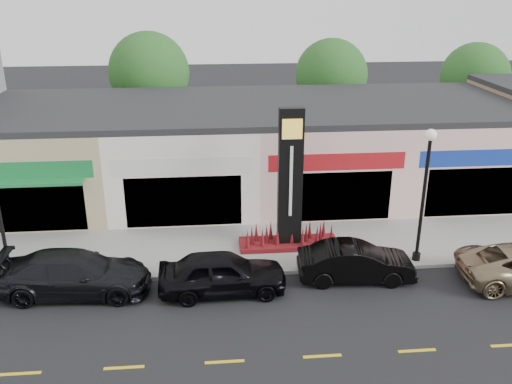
% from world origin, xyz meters
% --- Properties ---
extents(ground, '(120.00, 120.00, 0.00)m').
position_xyz_m(ground, '(0.00, 0.00, 0.00)').
color(ground, black).
rests_on(ground, ground).
extents(sidewalk, '(52.00, 4.30, 0.15)m').
position_xyz_m(sidewalk, '(0.00, 4.35, 0.07)').
color(sidewalk, gray).
rests_on(sidewalk, ground).
extents(curb, '(52.00, 0.20, 0.15)m').
position_xyz_m(curb, '(0.00, 2.10, 0.07)').
color(curb, gray).
rests_on(curb, ground).
extents(shop_beige, '(7.00, 10.85, 4.80)m').
position_xyz_m(shop_beige, '(-8.50, 11.46, 2.40)').
color(shop_beige, tan).
rests_on(shop_beige, ground).
extents(shop_cream, '(7.00, 10.01, 4.80)m').
position_xyz_m(shop_cream, '(-1.50, 11.47, 2.40)').
color(shop_cream, white).
rests_on(shop_cream, ground).
extents(shop_pink_w, '(7.00, 10.01, 4.80)m').
position_xyz_m(shop_pink_w, '(5.50, 11.47, 2.40)').
color(shop_pink_w, beige).
rests_on(shop_pink_w, ground).
extents(shop_pink_e, '(7.00, 10.01, 4.80)m').
position_xyz_m(shop_pink_e, '(12.50, 11.47, 2.40)').
color(shop_pink_e, beige).
rests_on(shop_pink_e, ground).
extents(tree_rear_west, '(5.20, 5.20, 7.83)m').
position_xyz_m(tree_rear_west, '(-4.00, 19.50, 5.22)').
color(tree_rear_west, '#382619').
rests_on(tree_rear_west, ground).
extents(tree_rear_mid, '(4.80, 4.80, 7.29)m').
position_xyz_m(tree_rear_mid, '(8.00, 19.50, 4.88)').
color(tree_rear_mid, '#382619').
rests_on(tree_rear_mid, ground).
extents(tree_rear_east, '(4.60, 4.60, 6.94)m').
position_xyz_m(tree_rear_east, '(18.00, 19.50, 4.63)').
color(tree_rear_east, '#382619').
rests_on(tree_rear_east, ground).
extents(lamp_east_near, '(0.44, 0.44, 5.47)m').
position_xyz_m(lamp_east_near, '(8.00, 2.50, 3.48)').
color(lamp_east_near, black).
rests_on(lamp_east_near, sidewalk).
extents(pylon_sign, '(4.20, 1.30, 6.00)m').
position_xyz_m(pylon_sign, '(3.00, 4.20, 2.27)').
color(pylon_sign, '#530E0E').
rests_on(pylon_sign, sidewalk).
extents(car_dark_sedan, '(2.51, 5.60, 1.60)m').
position_xyz_m(car_dark_sedan, '(-5.31, 1.40, 0.80)').
color(car_dark_sedan, black).
rests_on(car_dark_sedan, ground).
extents(car_black_sedan, '(2.02, 4.73, 1.59)m').
position_xyz_m(car_black_sedan, '(0.08, 0.97, 0.80)').
color(car_black_sedan, black).
rests_on(car_black_sedan, ground).
extents(car_black_conv, '(1.81, 4.50, 1.45)m').
position_xyz_m(car_black_conv, '(5.18, 1.45, 0.73)').
color(car_black_conv, black).
rests_on(car_black_conv, ground).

